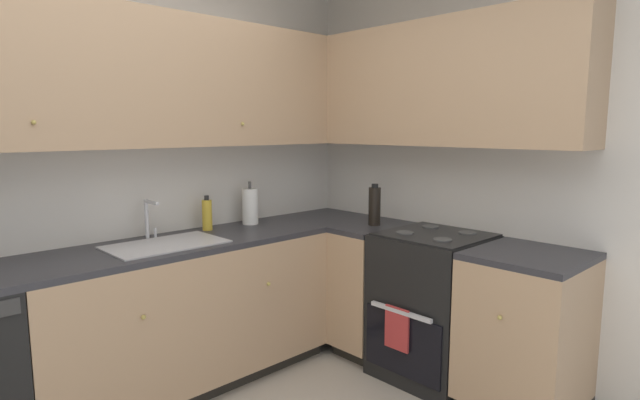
# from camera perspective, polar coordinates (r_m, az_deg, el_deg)

# --- Properties ---
(wall_back) EXTENTS (3.93, 0.05, 2.62)m
(wall_back) POSITION_cam_1_polar(r_m,az_deg,el_deg) (3.21, -24.71, 2.58)
(wall_back) COLOR silver
(wall_back) RESTS_ON ground_plane
(wall_right) EXTENTS (0.05, 3.25, 2.62)m
(wall_right) POSITION_cam_1_polar(r_m,az_deg,el_deg) (3.32, 20.67, 2.96)
(wall_right) COLOR silver
(wall_right) RESTS_ON ground_plane
(lower_cabinets_back) EXTENTS (1.81, 0.62, 0.88)m
(lower_cabinets_back) POSITION_cam_1_polar(r_m,az_deg,el_deg) (3.27, -14.90, -12.52)
(lower_cabinets_back) COLOR tan
(lower_cabinets_back) RESTS_ON ground_plane
(countertop_back) EXTENTS (3.02, 0.60, 0.03)m
(countertop_back) POSITION_cam_1_polar(r_m,az_deg,el_deg) (3.14, -15.21, -4.77)
(countertop_back) COLOR #2D2D33
(countertop_back) RESTS_ON lower_cabinets_back
(lower_cabinets_right) EXTENTS (0.62, 1.54, 0.88)m
(lower_cabinets_right) POSITION_cam_1_polar(r_m,az_deg,el_deg) (3.28, 15.48, -12.48)
(lower_cabinets_right) COLOR tan
(lower_cabinets_right) RESTS_ON ground_plane
(countertop_right) EXTENTS (0.60, 1.54, 0.03)m
(countertop_right) POSITION_cam_1_polar(r_m,az_deg,el_deg) (3.15, 15.77, -4.75)
(countertop_right) COLOR #2D2D33
(countertop_right) RESTS_ON lower_cabinets_right
(oven_range) EXTENTS (0.68, 0.62, 1.06)m
(oven_range) POSITION_cam_1_polar(r_m,az_deg,el_deg) (3.38, 12.64, -11.34)
(oven_range) COLOR black
(oven_range) RESTS_ON ground_plane
(upper_cabinets_back) EXTENTS (2.70, 0.34, 0.77)m
(upper_cabinets_back) POSITION_cam_1_polar(r_m,az_deg,el_deg) (3.13, -19.77, 12.59)
(upper_cabinets_back) COLOR tan
(upper_cabinets_right) EXTENTS (0.32, 2.09, 0.77)m
(upper_cabinets_right) POSITION_cam_1_polar(r_m,az_deg,el_deg) (3.42, 11.58, 12.47)
(upper_cabinets_right) COLOR tan
(sink) EXTENTS (0.65, 0.40, 0.10)m
(sink) POSITION_cam_1_polar(r_m,az_deg,el_deg) (3.06, -16.90, -5.58)
(sink) COLOR #B7B7BC
(sink) RESTS_ON countertop_back
(faucet) EXTENTS (0.07, 0.16, 0.24)m
(faucet) POSITION_cam_1_polar(r_m,az_deg,el_deg) (3.21, -18.65, -1.70)
(faucet) COLOR silver
(faucet) RESTS_ON countertop_back
(soap_bottle) EXTENTS (0.06, 0.06, 0.23)m
(soap_bottle) POSITION_cam_1_polar(r_m,az_deg,el_deg) (3.40, -12.56, -1.61)
(soap_bottle) COLOR gold
(soap_bottle) RESTS_ON countertop_back
(paper_towel_roll) EXTENTS (0.11, 0.11, 0.31)m
(paper_towel_roll) POSITION_cam_1_polar(r_m,az_deg,el_deg) (3.57, -7.84, -0.70)
(paper_towel_roll) COLOR white
(paper_towel_roll) RESTS_ON countertop_back
(oil_bottle) EXTENTS (0.08, 0.08, 0.29)m
(oil_bottle) POSITION_cam_1_polar(r_m,az_deg,el_deg) (3.51, 6.14, -0.65)
(oil_bottle) COLOR black
(oil_bottle) RESTS_ON countertop_right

